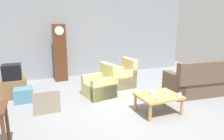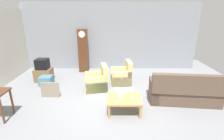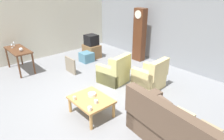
% 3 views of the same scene
% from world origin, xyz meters
% --- Properties ---
extents(ground_plane, '(10.40, 10.40, 0.00)m').
position_xyz_m(ground_plane, '(0.00, 0.00, 0.00)').
color(ground_plane, gray).
extents(garage_door_wall, '(8.40, 0.16, 3.20)m').
position_xyz_m(garage_door_wall, '(0.00, 3.60, 1.60)').
color(garage_door_wall, gray).
rests_on(garage_door_wall, ground_plane).
extents(couch_floral, '(2.18, 1.10, 1.04)m').
position_xyz_m(couch_floral, '(2.34, 0.03, 0.36)').
color(couch_floral, brown).
rests_on(couch_floral, ground_plane).
extents(armchair_olive_near, '(0.91, 0.89, 0.92)m').
position_xyz_m(armchair_olive_near, '(-0.49, 1.02, 0.31)').
color(armchair_olive_near, '#CCC67A').
rests_on(armchair_olive_near, ground_plane).
extents(armchair_olive_far, '(0.85, 0.82, 0.92)m').
position_xyz_m(armchair_olive_far, '(0.46, 1.59, 0.31)').
color(armchair_olive_far, '#DFC683').
rests_on(armchair_olive_far, ground_plane).
extents(coffee_table_wood, '(0.96, 0.76, 0.43)m').
position_xyz_m(coffee_table_wood, '(0.41, -0.52, 0.37)').
color(coffee_table_wood, tan).
rests_on(coffee_table_wood, ground_plane).
extents(grandfather_clock, '(0.44, 0.30, 2.02)m').
position_xyz_m(grandfather_clock, '(-1.29, 3.07, 1.02)').
color(grandfather_clock, '#562D19').
rests_on(grandfather_clock, ground_plane).
extents(tv_stand_cabinet, '(0.68, 0.52, 0.53)m').
position_xyz_m(tv_stand_cabinet, '(-2.78, 1.85, 0.27)').
color(tv_stand_cabinet, brown).
rests_on(tv_stand_cabinet, ground_plane).
extents(tv_crt, '(0.48, 0.44, 0.42)m').
position_xyz_m(tv_crt, '(-2.78, 1.85, 0.74)').
color(tv_crt, black).
rests_on(tv_crt, tv_stand_cabinet).
extents(framed_picture_leaning, '(0.60, 0.05, 0.54)m').
position_xyz_m(framed_picture_leaning, '(-2.01, 0.37, 0.27)').
color(framed_picture_leaning, gray).
rests_on(framed_picture_leaning, ground_plane).
extents(storage_box_blue, '(0.47, 0.46, 0.37)m').
position_xyz_m(storage_box_blue, '(-2.52, 1.40, 0.19)').
color(storage_box_blue, teal).
rests_on(storage_box_blue, ground_plane).
extents(cup_white_porcelain, '(0.09, 0.09, 0.09)m').
position_xyz_m(cup_white_porcelain, '(0.77, -0.82, 0.48)').
color(cup_white_porcelain, white).
rests_on(cup_white_porcelain, coffee_table_wood).
extents(cup_blue_rimmed, '(0.08, 0.08, 0.08)m').
position_xyz_m(cup_blue_rimmed, '(0.63, -0.55, 0.47)').
color(cup_blue_rimmed, silver).
rests_on(cup_blue_rimmed, coffee_table_wood).
extents(cup_cream_tall, '(0.07, 0.07, 0.09)m').
position_xyz_m(cup_cream_tall, '(0.19, -0.83, 0.47)').
color(cup_cream_tall, beige).
rests_on(cup_cream_tall, coffee_table_wood).
extents(bowl_white_stacked, '(0.19, 0.19, 0.07)m').
position_xyz_m(bowl_white_stacked, '(0.32, -0.43, 0.47)').
color(bowl_white_stacked, white).
rests_on(bowl_white_stacked, coffee_table_wood).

